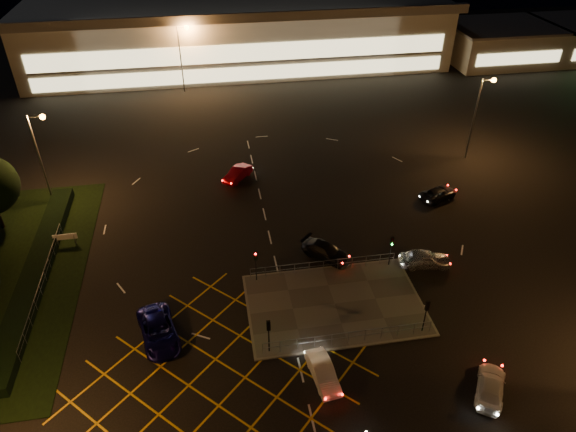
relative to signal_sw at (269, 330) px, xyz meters
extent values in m
plane|color=black|center=(4.00, 5.99, -2.37)|extent=(180.00, 180.00, 0.00)
cube|color=#4C4944|center=(6.00, 3.99, -2.31)|extent=(14.00, 9.00, 0.12)
cube|color=black|center=(-19.00, 11.99, -1.87)|extent=(2.00, 26.00, 1.00)
cube|color=beige|center=(4.00, 67.99, 2.63)|extent=(70.00, 25.00, 10.00)
cube|color=slate|center=(4.00, 67.99, 7.83)|extent=(72.00, 26.50, 0.60)
cube|color=#FFEAA5|center=(4.00, 55.44, 2.63)|extent=(66.00, 0.20, 3.00)
cube|color=#FFEAA5|center=(4.00, 55.44, -0.57)|extent=(66.00, 0.20, 2.20)
cube|color=beige|center=(50.00, 59.99, 0.63)|extent=(18.00, 14.00, 6.00)
cube|color=slate|center=(50.00, 59.99, 3.78)|extent=(18.80, 14.80, 0.40)
cube|color=#FFEAA5|center=(50.00, 52.94, 0.23)|extent=(15.30, 0.20, 2.00)
cylinder|color=slate|center=(-20.00, 23.99, 2.63)|extent=(0.20, 0.20, 10.00)
cylinder|color=slate|center=(-19.30, 23.99, 7.43)|extent=(1.40, 0.12, 0.12)
sphere|color=orange|center=(-18.60, 23.99, 7.38)|extent=(0.56, 0.56, 0.56)
cylinder|color=slate|center=(28.00, 25.99, 2.63)|extent=(0.20, 0.20, 10.00)
cylinder|color=slate|center=(28.70, 25.99, 7.43)|extent=(1.40, 0.12, 0.12)
sphere|color=orange|center=(29.40, 25.99, 7.38)|extent=(0.56, 0.56, 0.56)
cylinder|color=slate|center=(-6.00, 53.99, 2.63)|extent=(0.20, 0.20, 10.00)
cylinder|color=slate|center=(-5.30, 53.99, 7.43)|extent=(1.40, 0.12, 0.12)
sphere|color=orange|center=(-4.60, 53.99, 7.38)|extent=(0.56, 0.56, 0.56)
cylinder|color=slate|center=(34.00, 55.99, 2.63)|extent=(0.20, 0.20, 10.00)
cylinder|color=slate|center=(34.70, 55.99, 7.43)|extent=(1.40, 0.12, 0.12)
sphere|color=orange|center=(35.40, 55.99, 7.38)|extent=(0.56, 0.56, 0.56)
cylinder|color=black|center=(0.00, -0.01, -0.75)|extent=(0.10, 0.10, 3.00)
cube|color=black|center=(0.00, -0.01, 0.45)|extent=(0.28, 0.18, 0.90)
sphere|color=#19FF33|center=(0.00, 0.12, 0.45)|extent=(0.16, 0.16, 0.16)
cylinder|color=black|center=(12.00, -0.01, -0.75)|extent=(0.10, 0.10, 3.00)
cube|color=black|center=(12.00, -0.01, 0.45)|extent=(0.28, 0.18, 0.90)
sphere|color=#19FF33|center=(12.00, 0.12, 0.45)|extent=(0.16, 0.16, 0.16)
cylinder|color=black|center=(0.00, 7.99, -0.75)|extent=(0.10, 0.10, 3.00)
cube|color=black|center=(0.00, 7.99, 0.45)|extent=(0.28, 0.18, 0.90)
sphere|color=#FF0C0C|center=(0.00, 7.86, 0.45)|extent=(0.16, 0.16, 0.16)
cylinder|color=black|center=(12.00, 7.99, -0.75)|extent=(0.10, 0.10, 3.00)
cube|color=black|center=(12.00, 7.99, 0.45)|extent=(0.28, 0.18, 0.90)
sphere|color=#19FF33|center=(12.00, 7.86, 0.45)|extent=(0.16, 0.16, 0.16)
imported|color=white|center=(3.40, -3.01, -1.70)|extent=(1.92, 4.21, 1.34)
imported|color=#0F0D52|center=(-8.10, 2.78, -1.59)|extent=(3.83, 6.06, 1.56)
imported|color=black|center=(6.69, 10.14, -1.67)|extent=(4.74, 4.78, 1.39)
imported|color=#9B9FA2|center=(15.18, 7.49, -1.59)|extent=(4.79, 2.57, 1.55)
imported|color=maroon|center=(-0.08, 25.56, -1.67)|extent=(3.83, 4.17, 1.39)
imported|color=black|center=(20.89, 17.85, -1.75)|extent=(4.86, 3.56, 1.23)
imported|color=silver|center=(14.44, -6.04, -1.73)|extent=(3.85, 4.65, 1.27)
camera|label=1|loc=(-2.91, -25.45, 27.87)|focal=32.00mm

